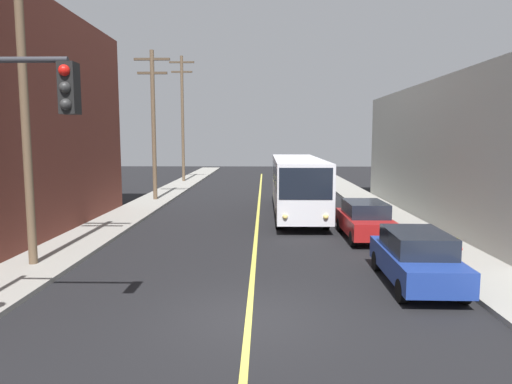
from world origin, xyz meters
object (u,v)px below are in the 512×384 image
city_bus (297,183)px  utility_pole_far (183,114)px  utility_pole_near (23,87)px  utility_pole_mid (153,118)px  fire_hydrant (455,249)px  parked_car_blue (416,257)px  parked_car_red (365,219)px

city_bus → utility_pole_far: size_ratio=1.02×
utility_pole_near → utility_pole_mid: (0.24, 16.41, -0.31)m
utility_pole_far → fire_hydrant: 33.42m
utility_pole_near → utility_pole_far: (-0.18, 29.99, 0.70)m
city_bus → utility_pole_mid: (-9.34, 5.32, 3.83)m
fire_hydrant → parked_car_blue: bearing=-134.0°
utility_pole_far → city_bus: bearing=-62.7°
utility_pole_near → utility_pole_far: size_ratio=0.89×
parked_car_red → fire_hydrant: bearing=-63.4°
parked_car_blue → utility_pole_mid: size_ratio=0.44×
parked_car_blue → utility_pole_near: (-12.23, 1.63, 5.11)m
parked_car_red → utility_pole_near: utility_pole_near is taller
city_bus → parked_car_blue: size_ratio=2.74×
parked_car_red → utility_pole_mid: bearing=135.4°
city_bus → parked_car_red: 6.88m
parked_car_blue → utility_pole_mid: 22.18m
city_bus → fire_hydrant: 11.67m
city_bus → utility_pole_near: bearing=-130.8°
utility_pole_near → utility_pole_far: utility_pole_far is taller
parked_car_red → utility_pole_mid: size_ratio=0.44×
parked_car_blue → fire_hydrant: 2.90m
utility_pole_mid → fire_hydrant: (13.99, -15.96, -5.06)m
utility_pole_far → utility_pole_mid: bearing=-88.2°
utility_pole_mid → fire_hydrant: size_ratio=11.89×
utility_pole_near → parked_car_red: bearing=21.5°
parked_car_red → utility_pole_near: bearing=-158.5°
parked_car_blue → utility_pole_far: 34.45m
city_bus → parked_car_blue: 13.02m
parked_car_blue → parked_car_red: 6.38m
city_bus → utility_pole_far: utility_pole_far is taller
parked_car_blue → parked_car_red: size_ratio=1.00×
utility_pole_mid → city_bus: bearing=-29.7°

